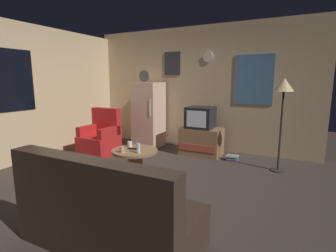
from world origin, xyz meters
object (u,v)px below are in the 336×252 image
object	(u,v)px
standing_lamp	(284,92)
mug_ceramic_white	(130,144)
remote_control	(133,149)
armchair	(101,138)
fridge	(149,115)
book_stack	(232,158)
tv_stand	(201,141)
crt_tv	(201,117)
wine_glass	(138,148)
coffee_table	(135,164)
couch	(107,215)
mug_ceramic_tan	(122,150)

from	to	relation	value
standing_lamp	mug_ceramic_white	distance (m)	2.68
remote_control	armchair	distance (m)	1.63
fridge	book_stack	xyz separation A→B (m)	(2.05, -0.25, -0.70)
tv_stand	remote_control	world-z (taller)	tv_stand
crt_tv	wine_glass	bearing A→B (deg)	-98.71
coffee_table	couch	bearing A→B (deg)	-64.11
armchair	book_stack	size ratio (longest dim) A/B	4.46
wine_glass	mug_ceramic_tan	size ratio (longest dim) A/B	1.67
wine_glass	remote_control	distance (m)	0.25
mug_ceramic_tan	armchair	bearing A→B (deg)	142.40
coffee_table	mug_ceramic_white	bearing A→B (deg)	146.96
coffee_table	wine_glass	size ratio (longest dim) A/B	4.80
tv_stand	armchair	bearing A→B (deg)	-154.26
armchair	tv_stand	bearing A→B (deg)	25.74
crt_tv	remote_control	world-z (taller)	crt_tv
mug_ceramic_white	remote_control	distance (m)	0.17
tv_stand	book_stack	distance (m)	0.75
tv_stand	mug_ceramic_tan	size ratio (longest dim) A/B	9.33
fridge	wine_glass	bearing A→B (deg)	-62.45
tv_stand	wine_glass	world-z (taller)	wine_glass
armchair	couch	xyz separation A→B (m)	(2.19, -2.37, -0.03)
book_stack	standing_lamp	bearing A→B (deg)	-13.49
wine_glass	book_stack	bearing A→B (deg)	60.02
armchair	book_stack	world-z (taller)	armchair
book_stack	mug_ceramic_white	bearing A→B (deg)	-131.52
crt_tv	armchair	distance (m)	2.15
wine_glass	armchair	distance (m)	1.88
wine_glass	mug_ceramic_tan	bearing A→B (deg)	-159.26
coffee_table	standing_lamp	bearing A→B (deg)	35.42
standing_lamp	remote_control	xyz separation A→B (m)	(-2.05, -1.42, -0.88)
standing_lamp	wine_glass	distance (m)	2.55
remote_control	armchair	xyz separation A→B (m)	(-1.40, 0.83, -0.15)
fridge	couch	xyz separation A→B (m)	(1.64, -3.41, -0.44)
wine_glass	mug_ceramic_white	world-z (taller)	wine_glass
coffee_table	couch	world-z (taller)	couch
wine_glass	couch	bearing A→B (deg)	-67.24
coffee_table	mug_ceramic_tan	bearing A→B (deg)	-110.72
crt_tv	mug_ceramic_white	xyz separation A→B (m)	(-0.62, -1.65, -0.27)
tv_stand	wine_glass	size ratio (longest dim) A/B	5.60
coffee_table	crt_tv	bearing A→B (deg)	75.86
tv_stand	mug_ceramic_white	bearing A→B (deg)	-111.35
fridge	remote_control	distance (m)	2.07
standing_lamp	mug_ceramic_white	xyz separation A→B (m)	(-2.18, -1.31, -0.84)
remote_control	armchair	bearing A→B (deg)	140.76
tv_stand	remote_control	xyz separation A→B (m)	(-0.52, -1.75, 0.20)
mug_ceramic_tan	armchair	distance (m)	1.73
tv_stand	mug_ceramic_tan	xyz separation A→B (m)	(-0.55, -1.98, 0.23)
standing_lamp	mug_ceramic_white	size ratio (longest dim) A/B	17.67
couch	mug_ceramic_white	bearing A→B (deg)	119.14
coffee_table	remote_control	size ratio (longest dim) A/B	4.80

